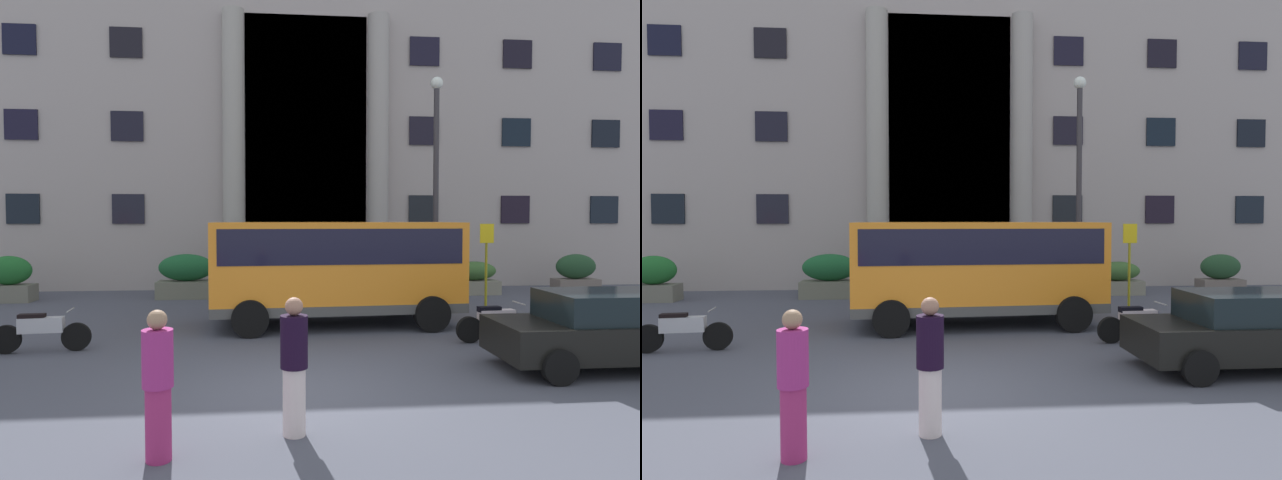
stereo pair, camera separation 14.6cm
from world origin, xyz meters
TOP-DOWN VIEW (x-y plane):
  - ground_plane at (0.00, 0.00)m, footprint 80.00×64.00m
  - office_building_facade at (0.01, 17.47)m, footprint 34.41×9.68m
  - orange_minibus at (1.33, 5.50)m, footprint 6.55×2.98m
  - bus_stop_sign at (6.34, 7.55)m, footprint 0.44×0.08m
  - hedge_planter_east at (-3.36, 10.79)m, footprint 2.03×0.96m
  - hedge_planter_far_west at (-9.23, 10.45)m, footprint 1.59×0.84m
  - hedge_planter_entrance_right at (1.27, 10.76)m, footprint 1.51×0.84m
  - hedge_planter_west at (11.19, 10.72)m, footprint 1.63×0.75m
  - hedge_planter_far_east at (7.25, 10.84)m, footprint 1.75×0.96m
  - white_taxi_kerbside at (5.97, 0.90)m, footprint 4.38×1.96m
  - scooter_by_planter at (4.73, 3.20)m, footprint 1.92×0.55m
  - motorcycle_far_end at (-5.26, 3.18)m, footprint 1.99×0.55m
  - pedestrian_woman_with_bag at (-0.08, -1.65)m, footprint 0.36×0.36m
  - pedestrian_man_red_shirt at (-1.69, -2.23)m, footprint 0.36×0.36m
  - lamppost_plaza_centre at (5.02, 8.54)m, footprint 0.40×0.40m

SIDE VIEW (x-z plane):
  - ground_plane at x=0.00m, z-range -0.12..0.00m
  - scooter_by_planter at x=4.73m, z-range 0.01..0.90m
  - motorcycle_far_end at x=-5.26m, z-range 0.01..0.90m
  - hedge_planter_far_east at x=7.25m, z-range -0.02..1.20m
  - hedge_planter_entrance_right at x=1.27m, z-range -0.03..1.40m
  - hedge_planter_west at x=11.19m, z-range -0.03..1.46m
  - white_taxi_kerbside at x=5.97m, z-range 0.01..1.47m
  - hedge_planter_far_west at x=-9.23m, z-range -0.03..1.54m
  - hedge_planter_east at x=-3.36m, z-range -0.03..1.54m
  - pedestrian_man_red_shirt at x=-1.69m, z-range 0.01..1.78m
  - pedestrian_woman_with_bag at x=-0.08m, z-range 0.01..1.82m
  - orange_minibus at x=1.33m, z-range 0.27..3.00m
  - bus_stop_sign at x=6.34m, z-range 0.31..2.98m
  - lamppost_plaza_centre at x=5.02m, z-range 0.62..8.04m
  - office_building_facade at x=0.01m, z-range 0.00..14.59m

